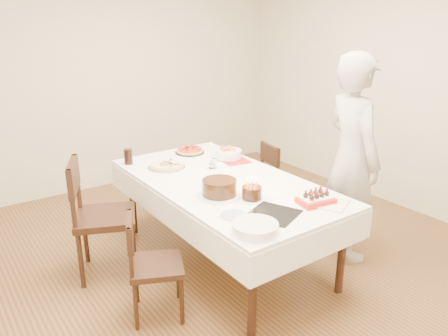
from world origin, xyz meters
TOP-DOWN VIEW (x-y plane):
  - floor at (0.00, 0.00)m, footprint 5.00×5.00m
  - wall_back at (0.00, 2.50)m, footprint 4.50×0.04m
  - wall_right at (2.25, 0.00)m, footprint 0.04×5.00m
  - dining_table at (-0.09, 0.11)m, footprint 1.71×2.38m
  - chair_right_savory at (0.66, 0.59)m, footprint 0.48×0.48m
  - chair_left_savory at (-1.00, 0.50)m, footprint 0.68×0.68m
  - chair_left_dessert at (-0.93, -0.24)m, footprint 0.53×0.53m
  - person at (0.88, -0.43)m, footprint 0.61×0.76m
  - pizza_white at (-0.34, 0.67)m, footprint 0.41×0.41m
  - pizza_pepperoni at (0.09, 0.96)m, footprint 0.38×0.38m
  - red_placemat at (0.30, 0.47)m, footprint 0.29×0.29m
  - pasta_bowl at (0.30, 0.57)m, footprint 0.30×0.30m
  - taper_candle at (0.00, 0.43)m, footprint 0.07×0.07m
  - shaker_pair at (0.02, 0.41)m, footprint 0.09×0.09m
  - cola_glass at (-0.57, 0.98)m, footprint 0.09×0.09m
  - layer_cake at (-0.32, -0.15)m, footprint 0.42×0.42m
  - cake_board at (-0.20, -0.64)m, footprint 0.42×0.42m
  - birthday_cake at (-0.15, -0.34)m, footprint 0.16×0.16m
  - strawberry_box at (0.18, -0.69)m, footprint 0.29×0.22m
  - box_lid at (0.28, -0.77)m, footprint 0.35×0.30m
  - plate_stack at (-0.47, -0.78)m, footprint 0.36×0.36m
  - china_plate at (-0.44, -0.50)m, footprint 0.22×0.22m

SIDE VIEW (x-z plane):
  - floor at x=0.00m, z-range 0.00..0.00m
  - dining_table at x=-0.09m, z-range 0.00..0.75m
  - chair_left_dessert at x=-0.93m, z-range 0.00..0.79m
  - chair_right_savory at x=0.66m, z-range 0.00..0.81m
  - chair_left_savory at x=-1.00m, z-range 0.00..1.01m
  - red_placemat at x=0.30m, z-range 0.75..0.75m
  - cake_board at x=-0.20m, z-range 0.74..0.76m
  - box_lid at x=0.28m, z-range 0.74..0.76m
  - china_plate at x=-0.44m, z-range 0.75..0.76m
  - pizza_white at x=-0.34m, z-range 0.75..0.79m
  - pizza_pepperoni at x=0.09m, z-range 0.75..0.79m
  - plate_stack at x=-0.47m, z-range 0.75..0.81m
  - strawberry_box at x=0.18m, z-range 0.75..0.82m
  - pasta_bowl at x=0.30m, z-range 0.76..0.84m
  - shaker_pair at x=0.02m, z-range 0.75..0.85m
  - layer_cake at x=-0.32m, z-range 0.75..0.88m
  - cola_glass at x=-0.57m, z-range 0.75..0.90m
  - birthday_cake at x=-0.15m, z-range 0.76..0.91m
  - taper_candle at x=0.00m, z-range 0.75..1.00m
  - person at x=0.88m, z-range 0.00..1.81m
  - wall_back at x=0.00m, z-range 0.00..2.70m
  - wall_right at x=2.25m, z-range 0.00..2.70m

